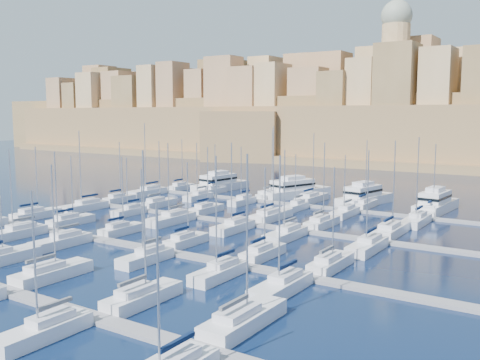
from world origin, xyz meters
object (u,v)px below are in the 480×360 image
Objects in this scene: sailboat_4 at (142,297)px; motor_yacht_d at (436,203)px; motor_yacht_a at (220,184)px; motor_yacht_b at (294,190)px; motor_yacht_c at (364,197)px.

motor_yacht_d is at bearing 79.96° from sailboat_4.
motor_yacht_d is (12.26, 69.24, 0.96)m from sailboat_4.
sailboat_4 is 80.68m from motor_yacht_a.
motor_yacht_c is at bearing -3.79° from motor_yacht_b.
motor_yacht_d is (31.87, -1.38, 0.00)m from motor_yacht_b.
motor_yacht_a is 1.05× the size of motor_yacht_c.
motor_yacht_d is at bearing -2.47° from motor_yacht_b.
motor_yacht_b and motor_yacht_d have the same top height.
motor_yacht_b is at bearing 1.85° from motor_yacht_a.
motor_yacht_b is (-19.61, 70.62, 0.96)m from sailboat_4.
motor_yacht_c is 14.64m from motor_yacht_d.
motor_yacht_b is at bearing 177.53° from motor_yacht_d.
sailboat_4 reaches higher than motor_yacht_d.
motor_yacht_d is (52.43, -0.71, 0.00)m from motor_yacht_a.
motor_yacht_c is (37.80, -0.47, -0.00)m from motor_yacht_a.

